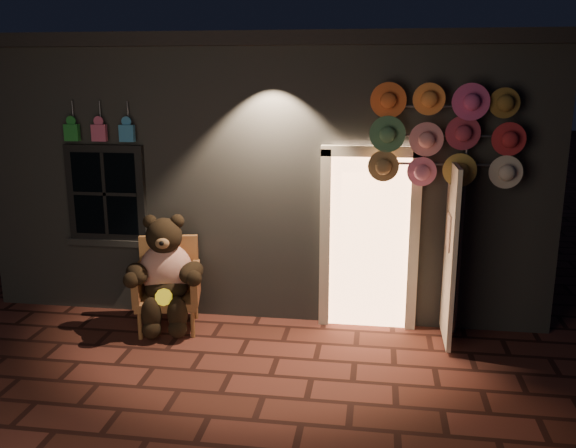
# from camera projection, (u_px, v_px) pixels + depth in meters

# --- Properties ---
(ground) EXTENTS (60.00, 60.00, 0.00)m
(ground) POSITION_uv_depth(u_px,v_px,m) (231.00, 373.00, 6.26)
(ground) COLOR brown
(ground) RESTS_ON ground
(shop_building) EXTENTS (7.30, 5.95, 3.51)m
(shop_building) POSITION_uv_depth(u_px,v_px,m) (288.00, 155.00, 9.67)
(shop_building) COLOR slate
(shop_building) RESTS_ON ground
(wicker_armchair) EXTENTS (0.86, 0.81, 1.08)m
(wicker_armchair) POSITION_uv_depth(u_px,v_px,m) (168.00, 284.00, 7.31)
(wicker_armchair) COLOR olive
(wicker_armchair) RESTS_ON ground
(teddy_bear) EXTENTS (0.97, 0.85, 1.37)m
(teddy_bear) POSITION_uv_depth(u_px,v_px,m) (165.00, 273.00, 7.14)
(teddy_bear) COLOR #B43013
(teddy_bear) RESTS_ON ground
(hat_rack) EXTENTS (1.63, 0.22, 2.88)m
(hat_rack) POSITION_uv_depth(u_px,v_px,m) (445.00, 139.00, 6.63)
(hat_rack) COLOR #59595E
(hat_rack) RESTS_ON ground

